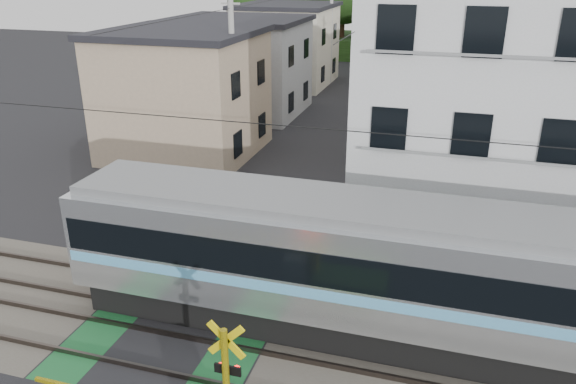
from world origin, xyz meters
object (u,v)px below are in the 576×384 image
(commuter_train, at_px, (410,273))
(crossing_signal_far, at_px, (157,234))
(apartment_block, at_px, (508,104))
(pedestrian, at_px, (356,102))

(commuter_train, distance_m, crossing_signal_far, 9.06)
(apartment_block, bearing_deg, pedestrian, 117.73)
(commuter_train, distance_m, pedestrian, 24.25)
(pedestrian, bearing_deg, crossing_signal_far, 93.49)
(crossing_signal_far, xyz_separation_m, apartment_block, (11.09, 5.84, 3.94))
(commuter_train, height_order, crossing_signal_far, commuter_train)
(crossing_signal_far, relative_size, apartment_block, 0.46)
(commuter_train, xyz_separation_m, apartment_block, (2.46, 8.29, 2.65))
(commuter_train, bearing_deg, crossing_signal_far, 164.12)
(crossing_signal_far, height_order, pedestrian, crossing_signal_far)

